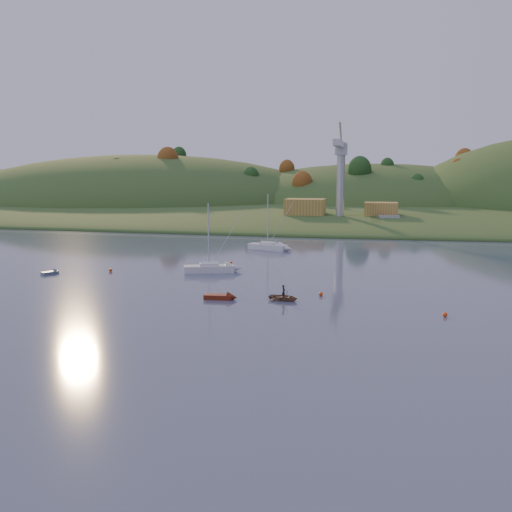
% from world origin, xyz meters
% --- Properties ---
extents(ground, '(500.00, 500.00, 0.00)m').
position_xyz_m(ground, '(0.00, 0.00, 0.00)').
color(ground, '#38405C').
rests_on(ground, ground).
extents(far_shore, '(620.00, 220.00, 1.50)m').
position_xyz_m(far_shore, '(0.00, 230.00, 0.00)').
color(far_shore, '#2C4A1D').
rests_on(far_shore, ground).
extents(shore_slope, '(640.00, 150.00, 7.00)m').
position_xyz_m(shore_slope, '(0.00, 165.00, 0.00)').
color(shore_slope, '#2C4A1D').
rests_on(shore_slope, ground).
extents(hill_left_far, '(120.00, 100.00, 32.00)m').
position_xyz_m(hill_left_far, '(-160.00, 215.00, 0.00)').
color(hill_left_far, '#2C4A1D').
rests_on(hill_left_far, ground).
extents(hill_left, '(170.00, 140.00, 44.00)m').
position_xyz_m(hill_left, '(-90.00, 200.00, 0.00)').
color(hill_left, '#2C4A1D').
rests_on(hill_left, ground).
extents(hill_center, '(140.00, 120.00, 36.00)m').
position_xyz_m(hill_center, '(10.00, 210.00, 0.00)').
color(hill_center, '#2C4A1D').
rests_on(hill_center, ground).
extents(hillside_trees, '(280.00, 50.00, 32.00)m').
position_xyz_m(hillside_trees, '(0.00, 185.00, 0.00)').
color(hillside_trees, '#1D3F16').
rests_on(hillside_trees, ground).
extents(wharf, '(42.00, 16.00, 2.40)m').
position_xyz_m(wharf, '(5.00, 122.00, 1.20)').
color(wharf, slate).
rests_on(wharf, ground).
extents(shed_west, '(11.00, 8.00, 4.80)m').
position_xyz_m(shed_west, '(-8.00, 123.00, 4.80)').
color(shed_west, '#A77637').
rests_on(shed_west, wharf).
extents(shed_east, '(9.00, 7.00, 4.00)m').
position_xyz_m(shed_east, '(13.00, 124.00, 4.40)').
color(shed_east, '#A77637').
rests_on(shed_east, wharf).
extents(dock_crane, '(3.20, 28.00, 20.30)m').
position_xyz_m(dock_crane, '(2.00, 118.39, 17.17)').
color(dock_crane, '#B7B7BC').
rests_on(dock_crane, wharf).
extents(sailboat_near, '(7.82, 4.73, 10.42)m').
position_xyz_m(sailboat_near, '(-12.26, 43.37, 0.69)').
color(sailboat_near, silver).
rests_on(sailboat_near, ground).
extents(sailboat_far, '(8.06, 4.54, 10.71)m').
position_xyz_m(sailboat_far, '(-8.32, 69.43, 0.70)').
color(sailboat_far, silver).
rests_on(sailboat_far, ground).
extents(canoe, '(3.97, 3.17, 0.74)m').
position_xyz_m(canoe, '(1.86, 27.21, 0.37)').
color(canoe, '#86654A').
rests_on(canoe, ground).
extents(paddler, '(0.49, 0.64, 1.59)m').
position_xyz_m(paddler, '(1.86, 27.21, 0.80)').
color(paddler, black).
rests_on(paddler, ground).
extents(red_tender, '(4.02, 1.57, 1.35)m').
position_xyz_m(red_tender, '(-5.09, 26.23, 0.28)').
color(red_tender, '#621E0E').
rests_on(red_tender, ground).
extents(grey_dinghy, '(2.23, 2.97, 1.05)m').
position_xyz_m(grey_dinghy, '(-34.57, 37.21, 0.21)').
color(grey_dinghy, slate).
rests_on(grey_dinghy, ground).
extents(work_vessel, '(13.72, 7.36, 3.35)m').
position_xyz_m(work_vessel, '(15.00, 118.00, 1.19)').
color(work_vessel, slate).
rests_on(work_vessel, ground).
extents(buoy_0, '(0.50, 0.50, 0.50)m').
position_xyz_m(buoy_0, '(19.73, 23.26, 0.25)').
color(buoy_0, '#EF420C').
rests_on(buoy_0, ground).
extents(buoy_1, '(0.50, 0.50, 0.50)m').
position_xyz_m(buoy_1, '(5.93, 30.52, 0.25)').
color(buoy_1, '#EF420C').
rests_on(buoy_1, ground).
extents(buoy_2, '(0.50, 0.50, 0.50)m').
position_xyz_m(buoy_2, '(-26.95, 40.50, 0.25)').
color(buoy_2, '#EF420C').
rests_on(buoy_2, ground).
extents(buoy_3, '(0.50, 0.50, 0.50)m').
position_xyz_m(buoy_3, '(-10.92, 51.31, 0.25)').
color(buoy_3, '#EF420C').
rests_on(buoy_3, ground).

